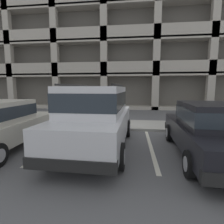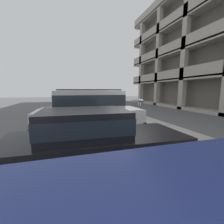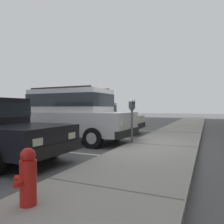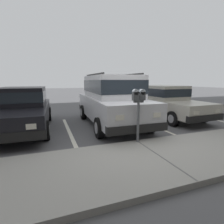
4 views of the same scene
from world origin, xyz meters
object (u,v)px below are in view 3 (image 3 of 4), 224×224
object	(u,v)px
silver_suv	(71,113)
parking_meter_near	(132,111)
red_sedan	(97,117)
fire_hydrant	(28,177)

from	to	relation	value
silver_suv	parking_meter_near	size ratio (longest dim) A/B	3.34
red_sedan	silver_suv	bearing A→B (deg)	7.05
parking_meter_near	fire_hydrant	distance (m)	4.94
red_sedan	parking_meter_near	xyz separation A→B (m)	(3.12, 2.95, 0.38)
parking_meter_near	fire_hydrant	xyz separation A→B (m)	(4.88, 0.30, -0.73)
silver_suv	parking_meter_near	bearing A→B (deg)	87.95
silver_suv	red_sedan	distance (m)	3.03
silver_suv	red_sedan	world-z (taller)	silver_suv
silver_suv	parking_meter_near	xyz separation A→B (m)	(0.15, 2.50, 0.11)
red_sedan	fire_hydrant	world-z (taller)	red_sedan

